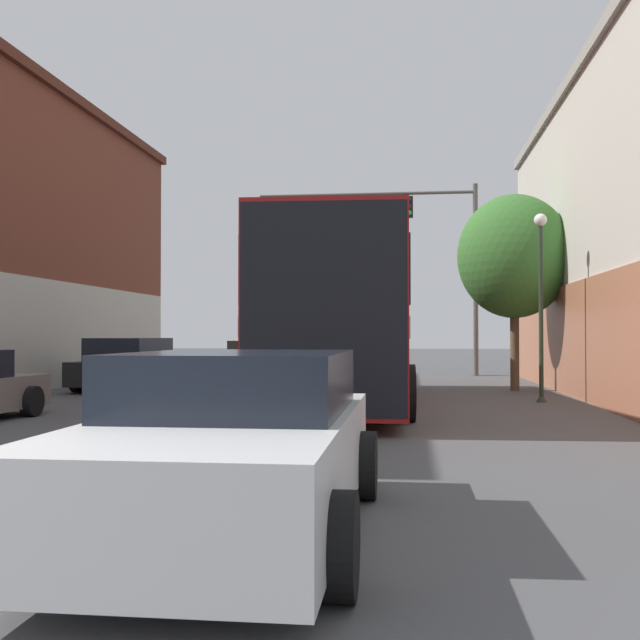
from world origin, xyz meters
name	(u,v)px	position (x,y,z in m)	size (l,w,h in m)	color
lane_center_line	(265,397)	(0.00, 14.37, 0.00)	(0.14, 40.74, 0.01)	silver
bus	(343,314)	(2.03, 13.11, 1.99)	(3.18, 11.69, 3.55)	maroon
hatchback_foreground	(235,445)	(2.18, 2.09, 0.66)	(2.07, 4.27, 1.37)	silver
parked_car_left_near	(252,355)	(-3.75, 30.45, 0.60)	(2.15, 4.52, 1.25)	orange
parked_car_left_mid	(132,365)	(-4.21, 16.58, 0.68)	(2.30, 4.53, 1.43)	black
traffic_signal_gantry	(412,238)	(3.61, 24.73, 5.16)	(8.26, 0.36, 7.16)	#514C47
street_lamp	(541,299)	(6.45, 13.80, 2.33)	(0.29, 0.29, 4.26)	#233323
street_tree_near	(514,257)	(6.34, 17.31, 3.65)	(3.07, 2.77, 5.36)	brown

